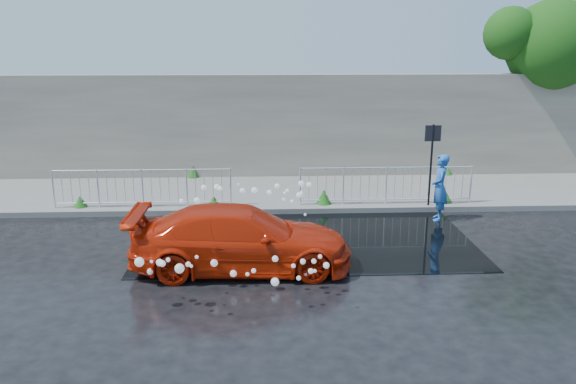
% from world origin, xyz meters
% --- Properties ---
extents(ground, '(90.00, 90.00, 0.00)m').
position_xyz_m(ground, '(0.00, 0.00, 0.00)').
color(ground, black).
rests_on(ground, ground).
extents(pavement, '(30.00, 4.00, 0.15)m').
position_xyz_m(pavement, '(0.00, 5.00, 0.07)').
color(pavement, '#63635E').
rests_on(pavement, ground).
extents(curb, '(30.00, 0.25, 0.16)m').
position_xyz_m(curb, '(0.00, 3.00, 0.08)').
color(curb, '#63635E').
rests_on(curb, ground).
extents(retaining_wall, '(30.00, 0.60, 3.50)m').
position_xyz_m(retaining_wall, '(0.00, 7.20, 1.90)').
color(retaining_wall, '#6D665C').
rests_on(retaining_wall, pavement).
extents(puddle, '(8.00, 5.00, 0.01)m').
position_xyz_m(puddle, '(0.50, 1.00, 0.01)').
color(puddle, black).
rests_on(puddle, ground).
extents(sign_post, '(0.45, 0.06, 2.50)m').
position_xyz_m(sign_post, '(4.20, 3.10, 1.72)').
color(sign_post, black).
rests_on(sign_post, ground).
extents(tree, '(5.13, 3.13, 6.41)m').
position_xyz_m(tree, '(9.74, 7.41, 4.79)').
color(tree, '#332114').
rests_on(tree, ground).
extents(railing_left, '(5.05, 0.05, 1.10)m').
position_xyz_m(railing_left, '(-4.00, 3.35, 0.74)').
color(railing_left, silver).
rests_on(railing_left, pavement).
extents(railing_right, '(5.05, 0.05, 1.10)m').
position_xyz_m(railing_right, '(3.00, 3.35, 0.74)').
color(railing_right, silver).
rests_on(railing_right, pavement).
extents(weeds, '(12.17, 3.93, 0.43)m').
position_xyz_m(weeds, '(-0.29, 4.54, 0.33)').
color(weeds, '#154612').
rests_on(weeds, pavement).
extents(water_spray, '(3.59, 5.68, 1.09)m').
position_xyz_m(water_spray, '(-0.99, -0.06, 0.68)').
color(water_spray, white).
rests_on(water_spray, ground).
extents(red_car, '(4.69, 1.96, 1.35)m').
position_xyz_m(red_car, '(-1.04, -0.98, 0.68)').
color(red_car, '#BC1F07').
rests_on(red_car, ground).
extents(person, '(0.59, 0.75, 1.82)m').
position_xyz_m(person, '(4.21, 2.22, 0.91)').
color(person, '#245EB5').
rests_on(person, ground).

